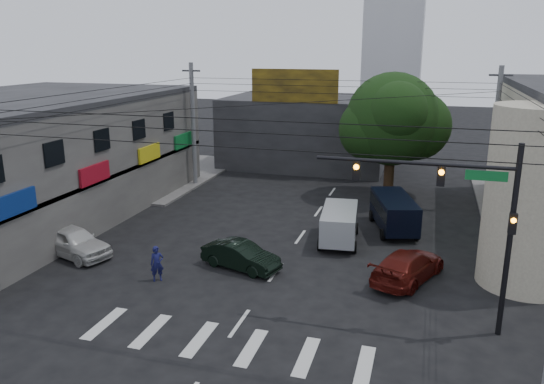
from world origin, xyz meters
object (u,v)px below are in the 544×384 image
at_px(utility_pole_far_left, 193,125).
at_px(navy_van, 394,214).
at_px(silver_minivan, 339,226).
at_px(street_tree, 392,119).
at_px(dark_sedan, 241,256).
at_px(utility_pole_far_right, 494,139).
at_px(white_compact, 73,241).
at_px(maroon_sedan, 408,266).
at_px(traffic_officer, 157,264).
at_px(traffic_gantry, 463,206).

xyz_separation_m(utility_pole_far_left, navy_van, (15.39, -6.28, -3.61)).
relative_size(silver_minivan, navy_van, 0.85).
distance_m(street_tree, dark_sedan, 16.78).
xyz_separation_m(utility_pole_far_right, white_compact, (-20.95, -14.92, -3.83)).
bearing_deg(navy_van, maroon_sedan, 172.80).
bearing_deg(utility_pole_far_right, traffic_officer, -133.21).
bearing_deg(utility_pole_far_right, street_tree, 171.25).
distance_m(utility_pole_far_left, silver_minivan, 16.05).
height_order(traffic_gantry, white_compact, traffic_gantry).
xyz_separation_m(white_compact, maroon_sedan, (16.48, 1.86, -0.07)).
relative_size(utility_pole_far_left, utility_pole_far_right, 1.00).
bearing_deg(maroon_sedan, traffic_gantry, 136.90).
bearing_deg(white_compact, utility_pole_far_left, 18.16).
bearing_deg(utility_pole_far_left, white_compact, -89.82).
height_order(street_tree, traffic_gantry, street_tree).
xyz_separation_m(street_tree, utility_pole_far_left, (-14.50, -1.00, -0.87)).
distance_m(traffic_gantry, dark_sedan, 10.85).
bearing_deg(silver_minivan, navy_van, -49.55).
height_order(utility_pole_far_left, traffic_officer, utility_pole_far_left).
xyz_separation_m(maroon_sedan, traffic_officer, (-10.93, -3.34, 0.13)).
distance_m(utility_pole_far_right, silver_minivan, 12.88).
relative_size(utility_pole_far_left, maroon_sedan, 1.79).
bearing_deg(white_compact, navy_van, -42.61).
distance_m(utility_pole_far_left, dark_sedan, 17.00).
xyz_separation_m(dark_sedan, maroon_sedan, (7.75, 0.95, 0.05)).
distance_m(street_tree, maroon_sedan, 14.99).
relative_size(maroon_sedan, silver_minivan, 1.15).
relative_size(street_tree, utility_pole_far_left, 0.95).
distance_m(maroon_sedan, silver_minivan, 5.50).
bearing_deg(street_tree, traffic_officer, -117.10).
bearing_deg(street_tree, utility_pole_far_left, -176.05).
height_order(street_tree, maroon_sedan, street_tree).
distance_m(white_compact, traffic_officer, 5.74).
bearing_deg(utility_pole_far_left, navy_van, -22.19).
relative_size(utility_pole_far_left, dark_sedan, 2.22).
distance_m(street_tree, white_compact, 22.01).
bearing_deg(street_tree, traffic_gantry, -78.01).
bearing_deg(traffic_gantry, navy_van, 105.32).
relative_size(street_tree, dark_sedan, 2.10).
height_order(utility_pole_far_left, navy_van, utility_pole_far_left).
relative_size(utility_pole_far_left, navy_van, 1.75).
relative_size(traffic_gantry, silver_minivan, 1.61).
relative_size(utility_pole_far_right, silver_minivan, 2.06).
xyz_separation_m(street_tree, white_compact, (-14.45, -15.92, -4.71)).
bearing_deg(dark_sedan, traffic_gantry, -91.03).
bearing_deg(white_compact, silver_minivan, -47.38).
bearing_deg(navy_van, utility_pole_far_left, 51.10).
bearing_deg(utility_pole_far_right, navy_van, -131.82).
bearing_deg(street_tree, navy_van, -83.06).
bearing_deg(utility_pole_far_right, maroon_sedan, -108.91).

